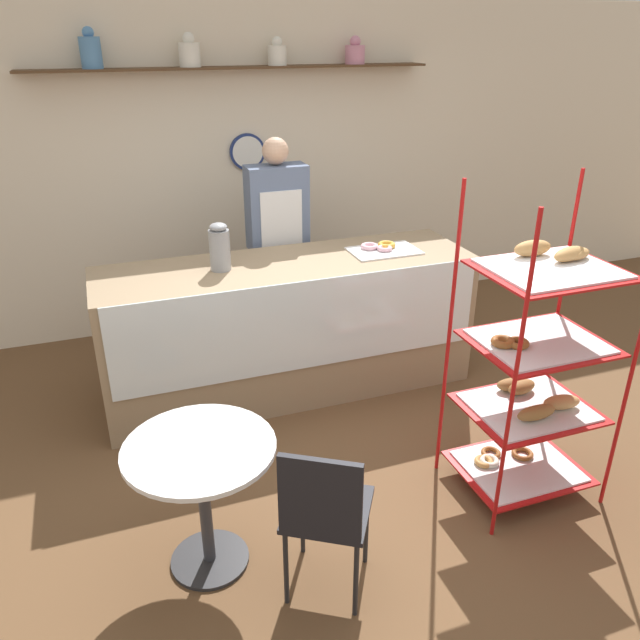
% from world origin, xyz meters
% --- Properties ---
extents(ground_plane, '(14.00, 14.00, 0.00)m').
position_xyz_m(ground_plane, '(0.00, 0.00, 0.00)').
color(ground_plane, brown).
extents(back_wall, '(10.00, 0.30, 2.70)m').
position_xyz_m(back_wall, '(-0.00, 2.45, 1.37)').
color(back_wall, beige).
rests_on(back_wall, ground_plane).
extents(display_counter, '(2.63, 0.76, 0.99)m').
position_xyz_m(display_counter, '(0.00, 1.02, 0.50)').
color(display_counter, '#937A5B').
rests_on(display_counter, ground_plane).
extents(pastry_rack, '(0.75, 0.61, 1.78)m').
position_xyz_m(pastry_rack, '(0.93, -0.50, 0.77)').
color(pastry_rack, '#B71414').
rests_on(pastry_rack, ground_plane).
extents(person_worker, '(0.45, 0.23, 1.74)m').
position_xyz_m(person_worker, '(0.10, 1.59, 0.95)').
color(person_worker, '#282833').
rests_on(person_worker, ground_plane).
extents(cafe_table, '(0.71, 0.71, 0.71)m').
position_xyz_m(cafe_table, '(-0.90, -0.48, 0.53)').
color(cafe_table, '#262628').
rests_on(cafe_table, ground_plane).
extents(cafe_chair, '(0.52, 0.52, 0.86)m').
position_xyz_m(cafe_chair, '(-0.43, -0.87, 0.52)').
color(cafe_chair, black).
rests_on(cafe_chair, ground_plane).
extents(coffee_carafe, '(0.14, 0.14, 0.32)m').
position_xyz_m(coffee_carafe, '(-0.46, 1.04, 1.14)').
color(coffee_carafe, gray).
rests_on(coffee_carafe, display_counter).
extents(donut_tray_counter, '(0.49, 0.32, 0.05)m').
position_xyz_m(donut_tray_counter, '(0.72, 1.03, 1.00)').
color(donut_tray_counter, white).
rests_on(donut_tray_counter, display_counter).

